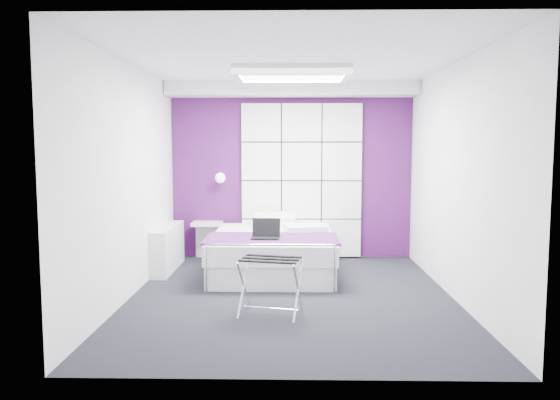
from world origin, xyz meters
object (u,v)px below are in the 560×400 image
(wall_lamp, at_px, (221,178))
(laptop, at_px, (266,234))
(bed, at_px, (273,251))
(luggage_rack, at_px, (271,287))
(nightstand, at_px, (207,224))
(radiator, at_px, (167,248))

(wall_lamp, distance_m, laptop, 1.73)
(bed, distance_m, luggage_rack, 1.82)
(bed, distance_m, nightstand, 1.36)
(laptop, bearing_deg, wall_lamp, 119.84)
(wall_lamp, distance_m, radiator, 1.35)
(wall_lamp, distance_m, nightstand, 0.72)
(bed, xyz_separation_m, laptop, (-0.07, -0.54, 0.32))
(wall_lamp, xyz_separation_m, radiator, (-0.64, -0.76, -0.92))
(laptop, bearing_deg, radiator, 156.35)
(radiator, relative_size, luggage_rack, 2.07)
(wall_lamp, bearing_deg, luggage_rack, -72.82)
(bed, relative_size, nightstand, 4.52)
(luggage_rack, height_order, laptop, laptop)
(luggage_rack, bearing_deg, bed, 103.21)
(nightstand, bearing_deg, radiator, -121.12)
(nightstand, bearing_deg, bed, -40.62)
(radiator, bearing_deg, laptop, -26.53)
(bed, relative_size, luggage_rack, 3.41)
(bed, bearing_deg, luggage_rack, -88.91)
(wall_lamp, bearing_deg, bed, -48.37)
(nightstand, xyz_separation_m, laptop, (0.94, -1.41, 0.08))
(wall_lamp, relative_size, luggage_rack, 0.26)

